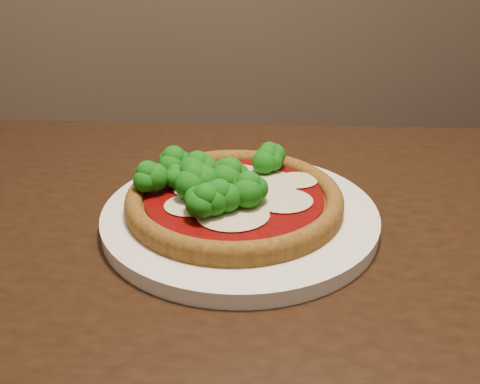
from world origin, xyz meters
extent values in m
cube|color=black|center=(-0.15, 0.24, 0.73)|extent=(1.37, 1.00, 0.04)
cylinder|color=white|center=(-0.20, 0.30, 0.76)|extent=(0.32, 0.32, 0.02)
cylinder|color=brown|center=(-0.20, 0.31, 0.77)|extent=(0.25, 0.25, 0.01)
torus|color=brown|center=(-0.20, 0.31, 0.78)|extent=(0.25, 0.25, 0.02)
cylinder|color=#6A0505|center=(-0.20, 0.31, 0.78)|extent=(0.21, 0.21, 0.00)
ellipsoid|color=beige|center=(-0.16, 0.33, 0.78)|extent=(0.08, 0.07, 0.01)
ellipsoid|color=beige|center=(-0.21, 0.26, 0.78)|extent=(0.08, 0.07, 0.01)
ellipsoid|color=beige|center=(-0.12, 0.33, 0.78)|extent=(0.05, 0.05, 0.00)
ellipsoid|color=beige|center=(-0.23, 0.38, 0.78)|extent=(0.05, 0.05, 0.00)
ellipsoid|color=beige|center=(-0.24, 0.33, 0.78)|extent=(0.06, 0.06, 0.01)
ellipsoid|color=beige|center=(-0.19, 0.36, 0.78)|extent=(0.06, 0.05, 0.00)
ellipsoid|color=beige|center=(-0.21, 0.32, 0.78)|extent=(0.12, 0.11, 0.01)
ellipsoid|color=beige|center=(-0.15, 0.28, 0.78)|extent=(0.07, 0.06, 0.01)
ellipsoid|color=beige|center=(-0.25, 0.29, 0.78)|extent=(0.06, 0.05, 0.00)
ellipsoid|color=beige|center=(-0.15, 0.33, 0.78)|extent=(0.07, 0.06, 0.01)
ellipsoid|color=#168014|center=(-0.24, 0.26, 0.80)|extent=(0.04, 0.04, 0.04)
ellipsoid|color=#168014|center=(-0.27, 0.34, 0.80)|extent=(0.03, 0.03, 0.03)
ellipsoid|color=#168014|center=(-0.15, 0.36, 0.80)|extent=(0.04, 0.04, 0.04)
ellipsoid|color=#168014|center=(-0.15, 0.37, 0.80)|extent=(0.04, 0.04, 0.04)
ellipsoid|color=#168014|center=(-0.22, 0.26, 0.81)|extent=(0.05, 0.05, 0.04)
ellipsoid|color=#168014|center=(-0.21, 0.31, 0.81)|extent=(0.05, 0.05, 0.04)
ellipsoid|color=#168014|center=(-0.24, 0.26, 0.81)|extent=(0.05, 0.05, 0.04)
ellipsoid|color=#168014|center=(-0.27, 0.36, 0.81)|extent=(0.05, 0.05, 0.04)
ellipsoid|color=#168014|center=(-0.24, 0.34, 0.81)|extent=(0.05, 0.05, 0.04)
ellipsoid|color=#168014|center=(-0.30, 0.33, 0.81)|extent=(0.05, 0.05, 0.04)
ellipsoid|color=#168014|center=(-0.25, 0.30, 0.81)|extent=(0.05, 0.05, 0.04)
ellipsoid|color=#168014|center=(-0.19, 0.28, 0.81)|extent=(0.05, 0.05, 0.04)
camera|label=1|loc=(-0.28, -0.23, 1.06)|focal=40.00mm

